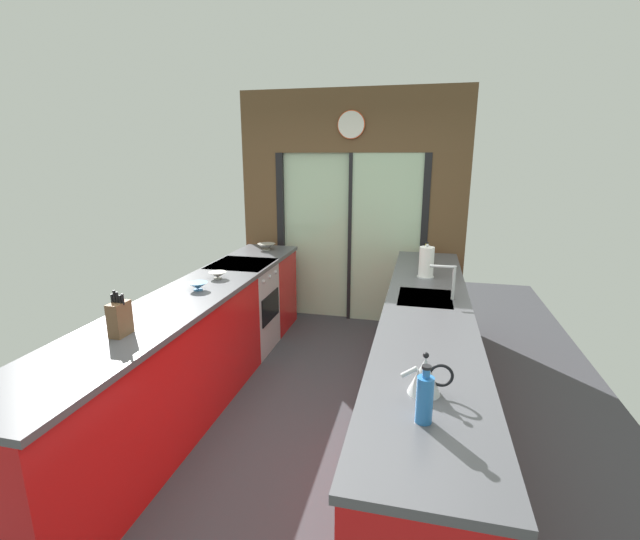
% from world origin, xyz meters
% --- Properties ---
extents(ground_plane, '(5.04, 7.60, 0.02)m').
position_xyz_m(ground_plane, '(0.00, 0.60, -0.01)').
color(ground_plane, '#38383D').
extents(back_wall_unit, '(2.64, 0.12, 2.70)m').
position_xyz_m(back_wall_unit, '(0.00, 2.40, 1.53)').
color(back_wall_unit, brown).
rests_on(back_wall_unit, ground_plane).
extents(left_counter_run, '(0.62, 3.80, 0.92)m').
position_xyz_m(left_counter_run, '(-0.91, 0.13, 0.47)').
color(left_counter_run, red).
rests_on(left_counter_run, ground_plane).
extents(right_counter_run, '(0.62, 3.80, 0.92)m').
position_xyz_m(right_counter_run, '(0.91, 0.30, 0.46)').
color(right_counter_run, red).
rests_on(right_counter_run, ground_plane).
extents(sink_faucet, '(0.19, 0.02, 0.26)m').
position_xyz_m(sink_faucet, '(1.06, 0.55, 1.09)').
color(sink_faucet, '#B7BABC').
rests_on(sink_faucet, right_counter_run).
extents(oven_range, '(0.60, 0.60, 0.92)m').
position_xyz_m(oven_range, '(-0.91, 1.25, 0.46)').
color(oven_range, '#B7BABC').
rests_on(oven_range, ground_plane).
extents(mixing_bowl_near, '(0.16, 0.16, 0.06)m').
position_xyz_m(mixing_bowl_near, '(-0.89, 0.32, 0.96)').
color(mixing_bowl_near, teal).
rests_on(mixing_bowl_near, left_counter_run).
extents(mixing_bowl_mid, '(0.16, 0.16, 0.06)m').
position_xyz_m(mixing_bowl_mid, '(-0.89, 0.68, 0.95)').
color(mixing_bowl_mid, gray).
rests_on(mixing_bowl_mid, left_counter_run).
extents(mixing_bowl_far, '(0.20, 0.20, 0.07)m').
position_xyz_m(mixing_bowl_far, '(-0.89, 1.93, 0.96)').
color(mixing_bowl_far, gray).
rests_on(mixing_bowl_far, left_counter_run).
extents(knife_block, '(0.09, 0.14, 0.28)m').
position_xyz_m(knife_block, '(-0.89, -0.62, 1.03)').
color(knife_block, brown).
rests_on(knife_block, left_counter_run).
extents(kettle, '(0.23, 0.15, 0.20)m').
position_xyz_m(kettle, '(0.89, -0.89, 1.01)').
color(kettle, '#B7BABC').
rests_on(kettle, right_counter_run).
extents(soap_bottle_near, '(0.07, 0.07, 0.25)m').
position_xyz_m(soap_bottle_near, '(0.89, -1.12, 1.03)').
color(soap_bottle_near, '#286BB7').
rests_on(soap_bottle_near, right_counter_run).
extents(soap_bottle_far, '(0.07, 0.07, 0.23)m').
position_xyz_m(soap_bottle_far, '(0.89, 1.63, 1.01)').
color(soap_bottle_far, '#D1CC4C').
rests_on(soap_bottle_far, right_counter_run).
extents(paper_towel_roll, '(0.15, 0.15, 0.30)m').
position_xyz_m(paper_towel_roll, '(0.89, 1.14, 1.06)').
color(paper_towel_roll, '#B7BABC').
rests_on(paper_towel_roll, right_counter_run).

